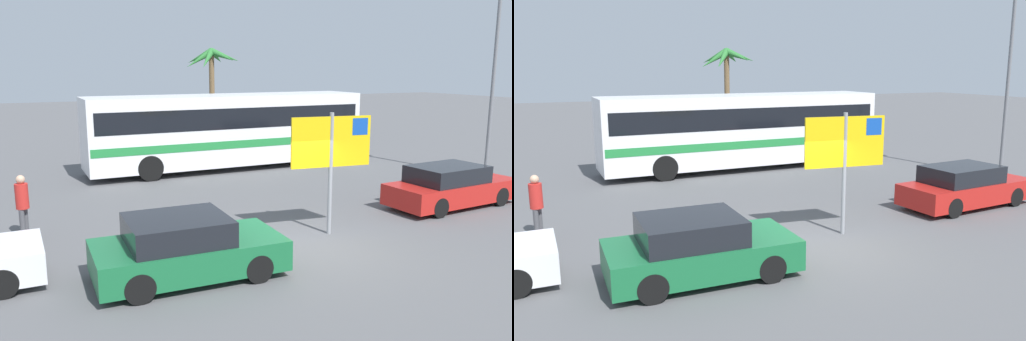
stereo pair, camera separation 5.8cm
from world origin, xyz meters
TOP-DOWN VIEW (x-y plane):
  - ground at (0.00, 0.00)m, footprint 120.00×120.00m
  - bus_front_coach at (2.32, 10.14)m, footprint 11.94×2.49m
  - ferry_sign at (1.29, 0.57)m, footprint 2.19×0.35m
  - car_red at (6.22, 1.27)m, footprint 4.52×1.96m
  - car_green at (-3.07, -0.61)m, footprint 3.95×1.98m
  - pedestrian_by_bus at (-6.03, 3.53)m, footprint 0.32×0.32m
  - lamp_post_left_side at (10.93, 4.01)m, footprint 0.56×0.20m
  - palm_tree_seaside at (5.15, 19.48)m, footprint 3.59×3.37m

SIDE VIEW (x-z plane):
  - ground at x=0.00m, z-range 0.00..0.00m
  - car_green at x=-3.07m, z-range -0.03..1.30m
  - car_red at x=6.22m, z-range -0.03..1.30m
  - pedestrian_by_bus at x=-6.03m, z-range 0.15..1.82m
  - bus_front_coach at x=2.32m, z-range 0.20..3.37m
  - ferry_sign at x=1.29m, z-range 0.73..3.93m
  - lamp_post_left_side at x=10.93m, z-range 0.33..7.93m
  - palm_tree_seaside at x=5.15m, z-range 1.71..7.16m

